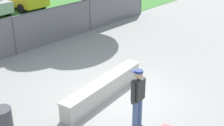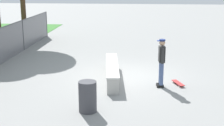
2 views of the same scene
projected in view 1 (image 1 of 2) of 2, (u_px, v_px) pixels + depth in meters
name	position (u px, v px, depth m)	size (l,w,h in m)	color
ground_plane	(123.00, 98.00, 10.45)	(80.00, 80.00, 0.00)	gray
concrete_ledge	(104.00, 88.00, 10.41)	(3.93, 0.89, 0.64)	#B7B5AD
skateboarder	(138.00, 98.00, 8.41)	(0.60, 0.32, 1.84)	black
chainlink_fence	(14.00, 34.00, 13.69)	(19.20, 0.07, 1.75)	#4C4C51
trash_bin	(2.00, 125.00, 8.17)	(0.56, 0.56, 0.98)	#3F3F44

